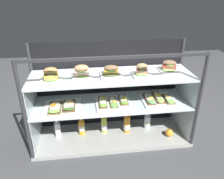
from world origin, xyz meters
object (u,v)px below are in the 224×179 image
Objects in this scene: juice_bottle_front_middle at (82,127)px; plated_roll_sandwich_far_right at (111,73)px; juice_bottle_front_fourth at (58,130)px; plated_roll_sandwich_right_of_center at (169,67)px; open_sandwich_tray_left_of_center at (113,103)px; plated_roll_sandwich_mid_left at (51,76)px; plated_roll_sandwich_near_left_corner at (142,71)px; plated_roll_sandwich_mid_right at (82,73)px; orange_fruit_beside_bottles at (169,133)px; open_sandwich_tray_mid_left at (62,107)px; juice_bottle_back_right at (147,122)px; open_sandwich_tray_right_of_center at (159,99)px; juice_bottle_front_left_end at (127,124)px; juice_bottle_back_left at (104,125)px.

plated_roll_sandwich_far_right is at bearing -14.14° from juice_bottle_front_middle.
plated_roll_sandwich_right_of_center is at bearing 0.30° from juice_bottle_front_fourth.
open_sandwich_tray_left_of_center is 1.52× the size of juice_bottle_front_fourth.
plated_roll_sandwich_mid_left is 1.14× the size of plated_roll_sandwich_near_left_corner.
plated_roll_sandwich_right_of_center is 0.55× the size of open_sandwich_tray_left_of_center.
open_sandwich_tray_left_of_center is (0.28, -0.01, -0.32)m from plated_roll_sandwich_mid_right.
juice_bottle_front_middle is 0.92m from orange_fruit_beside_bottles.
juice_bottle_front_middle is (0.16, 0.11, -0.32)m from open_sandwich_tray_mid_left.
juice_bottle_back_right reaches higher than orange_fruit_beside_bottles.
plated_roll_sandwich_mid_right is 0.52× the size of open_sandwich_tray_right_of_center.
juice_bottle_front_fourth is at bearing 179.72° from juice_bottle_front_left_end.
juice_bottle_back_left is (-0.35, 0.11, -0.63)m from plated_roll_sandwich_near_left_corner.
open_sandwich_tray_right_of_center reaches higher than juice_bottle_back_left.
juice_bottle_front_fourth is (-0.08, 0.09, -0.32)m from open_sandwich_tray_mid_left.
juice_bottle_back_right is 0.26m from orange_fruit_beside_bottles.
open_sandwich_tray_mid_left is 0.72m from juice_bottle_front_left_end.
plated_roll_sandwich_mid_left is 0.57× the size of open_sandwich_tray_mid_left.
juice_bottle_back_left is (0.48, 0.02, 0.01)m from juice_bottle_front_fourth.
plated_roll_sandwich_mid_right is 0.77m from juice_bottle_front_left_end.
open_sandwich_tray_mid_left is 0.37m from juice_bottle_front_middle.
plated_roll_sandwich_near_left_corner is 0.91× the size of plated_roll_sandwich_right_of_center.
juice_bottle_front_left_end is (-0.30, 0.06, -0.31)m from open_sandwich_tray_right_of_center.
plated_roll_sandwich_mid_left is 1.33m from orange_fruit_beside_bottles.
plated_roll_sandwich_right_of_center is 0.74m from juice_bottle_front_left_end.
plated_roll_sandwich_near_left_corner is 0.37m from open_sandwich_tray_right_of_center.
plated_roll_sandwich_far_right is at bearing 4.07° from plated_roll_sandwich_mid_left.
open_sandwich_tray_left_of_center reaches higher than orange_fruit_beside_bottles.
open_sandwich_tray_mid_left is at bearing 5.48° from plated_roll_sandwich_mid_left.
open_sandwich_tray_right_of_center is (-0.10, -0.07, -0.31)m from plated_roll_sandwich_right_of_center.
open_sandwich_tray_left_of_center is at bearing -165.86° from juice_bottle_back_right.
plated_roll_sandwich_mid_left reaches higher than juice_bottle_front_middle.
juice_bottle_front_fourth reaches higher than orange_fruit_beside_bottles.
juice_bottle_back_left is 0.48m from juice_bottle_back_right.
juice_bottle_front_middle is at bearing -179.04° from juice_bottle_back_right.
plated_roll_sandwich_right_of_center is 0.70m from orange_fruit_beside_bottles.
plated_roll_sandwich_near_left_corner is at bearing -5.47° from plated_roll_sandwich_far_right.
open_sandwich_tray_left_of_center is at bearing -172.36° from plated_roll_sandwich_right_of_center.
juice_bottle_front_left_end is at bearing 22.29° from open_sandwich_tray_left_of_center.
plated_roll_sandwich_mid_left is 0.57× the size of open_sandwich_tray_left_of_center.
open_sandwich_tray_left_of_center is at bearing 2.85° from plated_roll_sandwich_mid_left.
open_sandwich_tray_right_of_center reaches higher than open_sandwich_tray_mid_left.
open_sandwich_tray_right_of_center is (1.01, 0.04, -0.32)m from plated_roll_sandwich_mid_left.
plated_roll_sandwich_mid_left is 0.27m from plated_roll_sandwich_mid_right.
juice_bottle_front_left_end reaches higher than juice_bottle_back_right.
juice_bottle_front_fourth is 0.91× the size of juice_bottle_front_left_end.
plated_roll_sandwich_right_of_center is 0.55× the size of open_sandwich_tray_mid_left.
plated_roll_sandwich_near_left_corner reaches higher than open_sandwich_tray_right_of_center.
juice_bottle_back_right is at bearing 12.18° from plated_roll_sandwich_far_right.
juice_bottle_back_left is 0.98× the size of juice_bottle_front_left_end.
plated_roll_sandwich_far_right is 0.91m from orange_fruit_beside_bottles.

